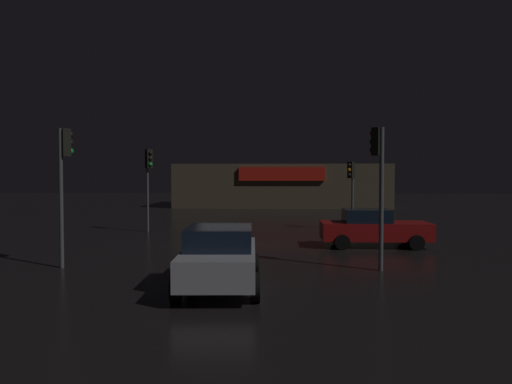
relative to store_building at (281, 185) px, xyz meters
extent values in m
plane|color=black|center=(-2.26, -26.86, -2.02)|extent=(120.00, 120.00, 0.00)
cube|color=brown|center=(0.00, 0.01, 0.00)|extent=(19.84, 9.12, 4.02)
cube|color=red|center=(0.00, -4.70, 1.10)|extent=(7.61, 0.24, 1.21)
cylinder|color=#595B60|center=(3.81, -20.65, -0.17)|extent=(0.13, 0.13, 3.70)
cube|color=black|center=(3.70, -20.76, 1.24)|extent=(0.41, 0.41, 0.89)
sphere|color=black|center=(3.59, -20.87, 1.51)|extent=(0.20, 0.20, 0.20)
sphere|color=orange|center=(3.59, -20.87, 1.24)|extent=(0.20, 0.20, 0.20)
sphere|color=black|center=(3.59, -20.87, 0.98)|extent=(0.20, 0.20, 0.20)
cylinder|color=#595B60|center=(3.01, -31.76, 0.20)|extent=(0.14, 0.14, 4.43)
cube|color=black|center=(2.89, -31.65, 1.99)|extent=(0.41, 0.41, 0.86)
sphere|color=red|center=(2.77, -31.54, 2.25)|extent=(0.20, 0.20, 0.20)
sphere|color=black|center=(2.77, -31.54, 1.99)|extent=(0.20, 0.20, 0.20)
sphere|color=black|center=(2.77, -31.54, 1.73)|extent=(0.20, 0.20, 0.20)
cylinder|color=#595B60|center=(-7.08, -31.83, 0.21)|extent=(0.13, 0.13, 4.45)
cube|color=black|center=(-6.97, -31.71, 1.99)|extent=(0.41, 0.41, 0.89)
sphere|color=black|center=(-6.86, -31.60, 2.25)|extent=(0.20, 0.20, 0.20)
sphere|color=black|center=(-6.86, -31.60, 1.99)|extent=(0.20, 0.20, 0.20)
sphere|color=#19D13F|center=(-6.86, -31.60, 1.72)|extent=(0.20, 0.20, 0.20)
cylinder|color=#595B60|center=(-7.06, -22.13, 0.15)|extent=(0.12, 0.12, 4.32)
cube|color=black|center=(-6.95, -22.24, 1.82)|extent=(0.41, 0.41, 0.99)
sphere|color=black|center=(-6.83, -22.35, 2.11)|extent=(0.20, 0.20, 0.20)
sphere|color=black|center=(-6.83, -22.35, 1.82)|extent=(0.20, 0.20, 0.20)
sphere|color=#19D13F|center=(-6.83, -22.35, 1.52)|extent=(0.20, 0.20, 0.20)
cube|color=#B7B7BF|center=(-1.69, -34.30, -1.31)|extent=(2.08, 4.25, 0.72)
cube|color=black|center=(-1.68, -34.35, -0.67)|extent=(1.77, 2.14, 0.56)
cylinder|color=black|center=(-2.68, -32.98, -1.66)|extent=(0.26, 0.71, 0.70)
cylinder|color=black|center=(-0.85, -32.87, -1.66)|extent=(0.26, 0.71, 0.70)
cylinder|color=black|center=(-2.52, -35.72, -1.66)|extent=(0.26, 0.71, 0.70)
cylinder|color=black|center=(-0.69, -35.61, -1.66)|extent=(0.26, 0.71, 0.70)
cube|color=#A51414|center=(3.81, -26.79, -1.35)|extent=(4.42, 1.77, 0.72)
cube|color=black|center=(3.46, -26.79, -0.72)|extent=(1.87, 1.58, 0.54)
cylinder|color=black|center=(5.26, -25.91, -1.71)|extent=(0.61, 0.22, 0.61)
cylinder|color=black|center=(5.27, -27.65, -1.71)|extent=(0.61, 0.22, 0.61)
cylinder|color=black|center=(2.34, -25.93, -1.71)|extent=(0.61, 0.22, 0.61)
cylinder|color=black|center=(2.35, -27.67, -1.71)|extent=(0.61, 0.22, 0.61)
camera|label=1|loc=(-0.11, -46.43, 0.92)|focal=33.04mm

